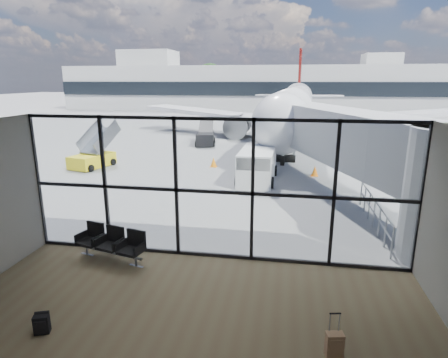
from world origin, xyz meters
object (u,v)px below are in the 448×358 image
(mobile_stairs, at_px, (93,158))
(airliner, at_px, (294,106))
(service_van, at_px, (257,165))
(belt_loader, at_px, (205,138))
(suitcase, at_px, (334,345))
(seating_row, at_px, (112,242))
(backpack, at_px, (42,324))

(mobile_stairs, bearing_deg, airliner, 67.25)
(airliner, distance_m, service_van, 18.90)
(airliner, bearing_deg, mobile_stairs, -124.63)
(belt_loader, bearing_deg, mobile_stairs, -128.40)
(service_van, bearing_deg, suitcase, -76.96)
(suitcase, relative_size, mobile_stairs, 0.26)
(airliner, height_order, service_van, airliner)
(seating_row, bearing_deg, airliner, 92.88)
(airliner, relative_size, service_van, 8.88)
(backpack, distance_m, service_van, 14.37)
(seating_row, relative_size, belt_loader, 0.56)
(seating_row, relative_size, service_van, 0.57)
(belt_loader, bearing_deg, airliner, 33.77)
(backpack, distance_m, suitcase, 6.42)
(seating_row, distance_m, service_van, 10.84)
(service_van, height_order, belt_loader, belt_loader)
(suitcase, bearing_deg, airliner, 79.75)
(mobile_stairs, bearing_deg, backpack, -50.47)
(service_van, xyz_separation_m, mobile_stairs, (-10.89, 1.84, -0.36))
(backpack, bearing_deg, airliner, 60.27)
(backpack, xyz_separation_m, airliner, (5.80, 32.54, 2.70))
(seating_row, distance_m, belt_loader, 21.80)
(mobile_stairs, bearing_deg, service_van, 5.35)
(backpack, bearing_deg, mobile_stairs, 94.99)
(belt_loader, xyz_separation_m, mobile_stairs, (-5.40, -9.72, -0.06))
(mobile_stairs, bearing_deg, suitcase, -33.57)
(backpack, bearing_deg, belt_loader, 74.42)
(mobile_stairs, bearing_deg, seating_row, -44.33)
(seating_row, bearing_deg, backpack, -74.85)
(service_van, distance_m, belt_loader, 12.80)
(suitcase, height_order, service_van, service_van)
(airliner, bearing_deg, belt_loader, -133.84)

